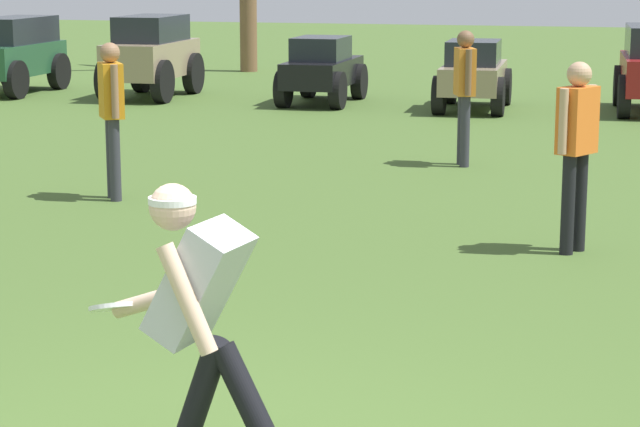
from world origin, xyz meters
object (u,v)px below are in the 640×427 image
at_px(teammate_near_sideline, 577,139).
at_px(parked_car_slot_d, 473,74).
at_px(frisbee_thrower, 202,320).
at_px(teammate_deep, 112,106).
at_px(parked_car_slot_b, 151,54).
at_px(frisbee_in_flight, 118,307).
at_px(teammate_midfield, 465,85).
at_px(parked_car_slot_c, 322,69).
at_px(parked_car_slot_a, 14,52).

distance_m(teammate_near_sideline, parked_car_slot_d, 9.81).
distance_m(frisbee_thrower, teammate_deep, 7.07).
bearing_deg(parked_car_slot_d, parked_car_slot_b, 176.04).
distance_m(frisbee_thrower, frisbee_in_flight, 0.61).
bearing_deg(teammate_deep, parked_car_slot_d, 73.73).
bearing_deg(teammate_midfield, parked_car_slot_b, 136.86).
relative_size(frisbee_in_flight, teammate_near_sideline, 0.24).
distance_m(frisbee_in_flight, teammate_midfield, 8.95).
bearing_deg(teammate_midfield, parked_car_slot_c, 119.00).
xyz_separation_m(frisbee_thrower, parked_car_slot_a, (-9.03, 15.12, -0.07)).
bearing_deg(teammate_deep, parked_car_slot_c, 90.63).
distance_m(parked_car_slot_a, parked_car_slot_c, 5.71).
height_order(teammate_deep, parked_car_slot_d, teammate_deep).
bearing_deg(parked_car_slot_b, teammate_deep, -70.17).
distance_m(frisbee_in_flight, parked_car_slot_d, 14.40).
xyz_separation_m(frisbee_thrower, parked_car_slot_b, (-6.39, 15.07, -0.05)).
bearing_deg(teammate_deep, parked_car_slot_b, 109.83).
relative_size(parked_car_slot_b, parked_car_slot_c, 1.08).
relative_size(teammate_near_sideline, parked_car_slot_c, 0.71).
height_order(parked_car_slot_b, parked_car_slot_d, parked_car_slot_b).
height_order(parked_car_slot_b, parked_car_slot_c, parked_car_slot_b).
bearing_deg(teammate_near_sideline, parked_car_slot_c, 115.40).
distance_m(teammate_near_sideline, teammate_deep, 4.72).
height_order(teammate_midfield, parked_car_slot_d, teammate_midfield).
height_order(frisbee_in_flight, teammate_near_sideline, teammate_near_sideline).
xyz_separation_m(frisbee_thrower, teammate_deep, (-3.22, 6.29, 0.15)).
relative_size(parked_car_slot_a, parked_car_slot_c, 1.10).
relative_size(frisbee_in_flight, teammate_deep, 0.24).
bearing_deg(frisbee_thrower, teammate_near_sideline, 75.24).
bearing_deg(frisbee_in_flight, parked_car_slot_d, 90.96).
xyz_separation_m(frisbee_thrower, parked_car_slot_c, (-3.32, 14.95, -0.22)).
bearing_deg(parked_car_slot_d, parked_car_slot_c, 174.15).
relative_size(teammate_deep, parked_car_slot_d, 0.70).
relative_size(teammate_near_sideline, parked_car_slot_b, 0.66).
distance_m(teammate_midfield, parked_car_slot_b, 8.56).
bearing_deg(teammate_deep, frisbee_thrower, -62.89).
xyz_separation_m(teammate_midfield, parked_car_slot_a, (-8.88, 5.90, -0.22)).
distance_m(parked_car_slot_a, parked_car_slot_b, 2.64).
xyz_separation_m(teammate_near_sideline, parked_car_slot_b, (-7.74, 9.95, -0.20)).
xyz_separation_m(parked_car_slot_a, parked_car_slot_d, (8.25, -0.44, -0.16)).
distance_m(frisbee_thrower, parked_car_slot_d, 14.71).
relative_size(parked_car_slot_b, parked_car_slot_d, 1.06).
distance_m(frisbee_in_flight, parked_car_slot_c, 14.92).
bearing_deg(teammate_midfield, parked_car_slot_d, 96.57).
relative_size(parked_car_slot_a, parked_car_slot_d, 1.08).
distance_m(frisbee_in_flight, parked_car_slot_a, 17.09).
bearing_deg(teammate_near_sideline, frisbee_in_flight, -111.26).
bearing_deg(frisbee_thrower, parked_car_slot_c, 102.51).
relative_size(frisbee_thrower, parked_car_slot_c, 0.63).
xyz_separation_m(teammate_deep, parked_car_slot_b, (-3.17, 8.78, -0.20)).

